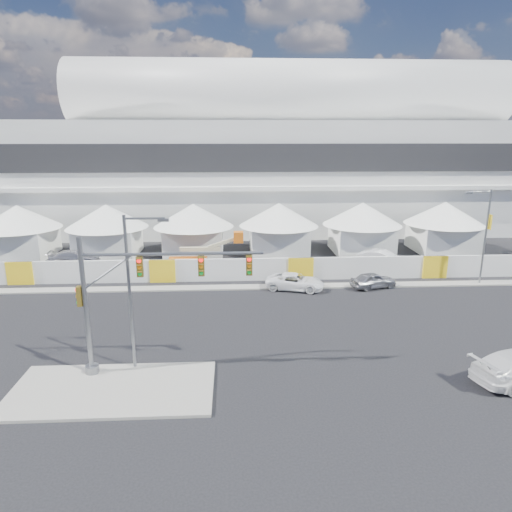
{
  "coord_description": "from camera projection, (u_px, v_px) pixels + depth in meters",
  "views": [
    {
      "loc": [
        0.08,
        -23.6,
        12.35
      ],
      "look_at": [
        1.84,
        10.0,
        3.41
      ],
      "focal_mm": 32.0,
      "sensor_mm": 36.0,
      "label": 1
    }
  ],
  "objects": [
    {
      "name": "lot_car_a",
      "position": [
        383.0,
        259.0,
        44.0
      ],
      "size": [
        4.13,
        4.82,
        1.56
      ],
      "primitive_type": "imported",
      "rotation": [
        0.0,
        0.0,
        0.94
      ],
      "color": "white",
      "rests_on": "ground"
    },
    {
      "name": "traffic_mast",
      "position": [
        125.0,
        299.0,
        23.26
      ],
      "size": [
        9.44,
        0.72,
        7.37
      ],
      "color": "gray",
      "rests_on": "median_island"
    },
    {
      "name": "ground",
      "position": [
        233.0,
        359.0,
        25.94
      ],
      "size": [
        160.0,
        160.0,
        0.0
      ],
      "primitive_type": "plane",
      "color": "black",
      "rests_on": "ground"
    },
    {
      "name": "far_curb",
      "position": [
        466.0,
        283.0,
        39.0
      ],
      "size": [
        80.0,
        1.2,
        0.12
      ],
      "primitive_type": "cube",
      "color": "gray",
      "rests_on": "ground"
    },
    {
      "name": "hoarding_fence",
      "position": [
        301.0,
        269.0,
        39.98
      ],
      "size": [
        70.0,
        0.25,
        2.0
      ],
      "primitive_type": "cube",
      "color": "silver",
      "rests_on": "ground"
    },
    {
      "name": "median_island",
      "position": [
        113.0,
        389.0,
        22.72
      ],
      "size": [
        10.0,
        5.0,
        0.15
      ],
      "primitive_type": "cube",
      "color": "gray",
      "rests_on": "ground"
    },
    {
      "name": "lot_car_c",
      "position": [
        75.0,
        258.0,
        44.71
      ],
      "size": [
        2.42,
        5.03,
        1.41
      ],
      "primitive_type": "imported",
      "rotation": [
        0.0,
        0.0,
        1.66
      ],
      "color": "#BAB8BE",
      "rests_on": "ground"
    },
    {
      "name": "pickup_curb",
      "position": [
        295.0,
        282.0,
        37.55
      ],
      "size": [
        3.39,
        5.18,
        1.33
      ],
      "primitive_type": "imported",
      "rotation": [
        0.0,
        0.0,
        1.3
      ],
      "color": "white",
      "rests_on": "ground"
    },
    {
      "name": "tent_row",
      "position": [
        236.0,
        225.0,
        48.32
      ],
      "size": [
        53.4,
        8.4,
        5.4
      ],
      "color": "white",
      "rests_on": "ground"
    },
    {
      "name": "boom_lift",
      "position": [
        195.0,
        260.0,
        43.02
      ],
      "size": [
        7.06,
        1.61,
        3.6
      ],
      "rotation": [
        0.0,
        0.0,
        -0.0
      ],
      "color": "orange",
      "rests_on": "ground"
    },
    {
      "name": "streetlight_curb",
      "position": [
        484.0,
        230.0,
        37.86
      ],
      "size": [
        2.39,
        0.54,
        8.07
      ],
      "color": "slate",
      "rests_on": "ground"
    },
    {
      "name": "stadium",
      "position": [
        293.0,
        156.0,
        64.01
      ],
      "size": [
        80.0,
        24.8,
        21.98
      ],
      "color": "silver",
      "rests_on": "ground"
    },
    {
      "name": "sedan_silver",
      "position": [
        373.0,
        280.0,
        37.94
      ],
      "size": [
        2.53,
        4.11,
        1.31
      ],
      "primitive_type": "imported",
      "rotation": [
        0.0,
        0.0,
        1.85
      ],
      "color": "#9B9C9F",
      "rests_on": "ground"
    },
    {
      "name": "streetlight_median",
      "position": [
        133.0,
        283.0,
        23.64
      ],
      "size": [
        2.31,
        0.23,
        8.35
      ],
      "color": "slate",
      "rests_on": "median_island"
    }
  ]
}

